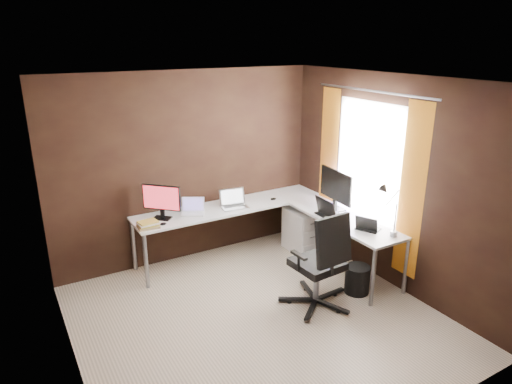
% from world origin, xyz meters
% --- Properties ---
extents(room, '(3.60, 3.60, 2.50)m').
position_xyz_m(room, '(0.34, 0.07, 1.28)').
color(room, '#C5B299').
rests_on(room, ground).
extents(desk, '(2.65, 2.25, 0.73)m').
position_xyz_m(desk, '(0.84, 1.04, 0.68)').
color(desk, white).
rests_on(desk, ground).
extents(drawer_pedestal, '(0.42, 0.50, 0.60)m').
position_xyz_m(drawer_pedestal, '(1.43, 1.15, 0.30)').
color(drawer_pedestal, white).
rests_on(drawer_pedestal, ground).
extents(monitor_left, '(0.37, 0.37, 0.43)m').
position_xyz_m(monitor_left, '(-0.47, 1.53, 0.97)').
color(monitor_left, black).
rests_on(monitor_left, desk).
extents(monitor_right, '(0.18, 0.65, 0.53)m').
position_xyz_m(monitor_right, '(1.59, 0.70, 1.03)').
color(monitor_right, black).
rests_on(monitor_right, desk).
extents(laptop_white, '(0.36, 0.32, 0.20)m').
position_xyz_m(laptop_white, '(-0.08, 1.51, 0.77)').
color(laptop_white, white).
rests_on(laptop_white, desk).
extents(laptop_silver, '(0.38, 0.30, 0.23)m').
position_xyz_m(laptop_silver, '(0.48, 1.45, 0.78)').
color(laptop_silver, silver).
rests_on(laptop_silver, desk).
extents(laptop_black_big, '(0.28, 0.39, 0.25)m').
position_xyz_m(laptop_black_big, '(1.35, 0.52, 0.78)').
color(laptop_black_big, black).
rests_on(laptop_black_big, desk).
extents(laptop_black_small, '(0.29, 0.32, 0.18)m').
position_xyz_m(laptop_black_small, '(1.47, -0.03, 0.77)').
color(laptop_black_small, black).
rests_on(laptop_black_small, desk).
extents(book_stack, '(0.26, 0.21, 0.08)m').
position_xyz_m(book_stack, '(-0.72, 1.34, 0.77)').
color(book_stack, '#A28657').
rests_on(book_stack, desk).
extents(mouse_left, '(0.09, 0.07, 0.03)m').
position_xyz_m(mouse_left, '(-0.54, 1.31, 0.75)').
color(mouse_left, black).
rests_on(mouse_left, desk).
extents(mouse_corner, '(0.10, 0.08, 0.03)m').
position_xyz_m(mouse_corner, '(1.08, 1.40, 0.75)').
color(mouse_corner, black).
rests_on(mouse_corner, desk).
extents(desk_lamp, '(0.19, 0.23, 0.61)m').
position_xyz_m(desk_lamp, '(1.54, -0.24, 1.11)').
color(desk_lamp, slate).
rests_on(desk_lamp, desk).
extents(office_chair, '(0.63, 0.63, 1.13)m').
position_xyz_m(office_chair, '(0.73, -0.10, 0.33)').
color(office_chair, black).
rests_on(office_chair, ground).
extents(wastebasket, '(0.37, 0.37, 0.33)m').
position_xyz_m(wastebasket, '(1.30, -0.11, 0.17)').
color(wastebasket, black).
rests_on(wastebasket, ground).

